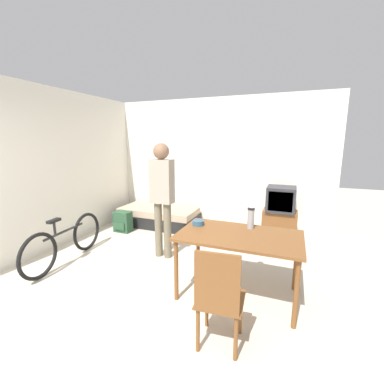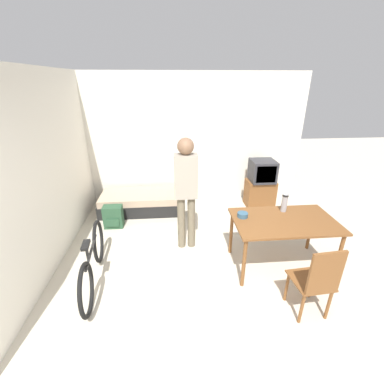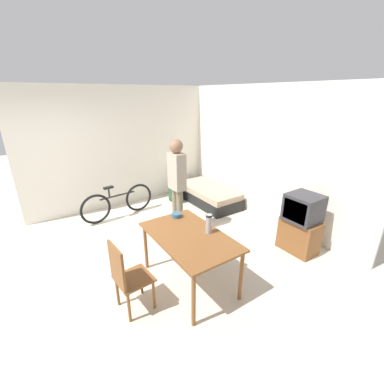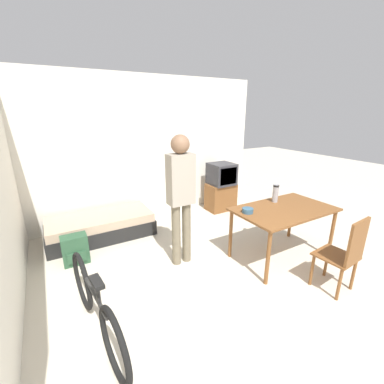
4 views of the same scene
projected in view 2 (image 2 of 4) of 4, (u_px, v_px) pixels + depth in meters
ground_plane at (211, 364)px, 2.48m from camera, size 20.00×20.00×0.00m
wall_back at (185, 140)px, 5.44m from camera, size 5.07×0.06×2.70m
wall_left at (44, 173)px, 3.51m from camera, size 0.06×4.80×2.70m
daybed at (143, 202)px, 5.36m from camera, size 1.70×0.80×0.39m
tv at (261, 184)px, 5.44m from camera, size 0.60×0.48×1.02m
dining_table at (284, 225)px, 3.54m from camera, size 1.40×0.85×0.76m
wooden_chair at (317, 280)px, 2.79m from camera, size 0.44×0.44×0.96m
bicycle at (93, 262)px, 3.37m from camera, size 0.22×1.61×0.73m
person_standing at (186, 187)px, 3.84m from camera, size 0.34×0.24×1.79m
thermos_flask at (285, 202)px, 3.70m from camera, size 0.09×0.09×0.27m
mate_bowl at (243, 215)px, 3.58m from camera, size 0.15×0.15×0.06m
backpack at (113, 217)px, 4.73m from camera, size 0.34×0.24×0.42m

